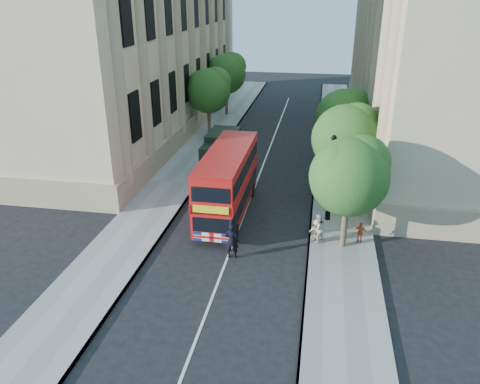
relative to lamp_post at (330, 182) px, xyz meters
The scene contains 17 objects.
ground 8.20m from the lamp_post, 129.81° to the right, with size 120.00×120.00×0.00m, color black.
pavement_right 4.75m from the lamp_post, 79.38° to the left, with size 3.50×80.00×0.12m, color gray.
pavement_left 11.73m from the lamp_post, 159.59° to the left, with size 3.50×80.00×0.12m, color gray.
building_right 21.06m from the lamp_post, 63.95° to the left, with size 12.00×38.00×18.00m, color tan.
building_left 26.82m from the lamp_post, 136.25° to the left, with size 12.00×38.00×18.00m, color tan.
tree_right_near 3.54m from the lamp_post, 74.15° to the right, with size 4.00×4.00×6.08m.
tree_right_mid 3.70m from the lamp_post, 74.48° to the left, with size 4.20×4.20×6.37m.
tree_right_far 9.25m from the lamp_post, 84.67° to the left, with size 4.00×4.00×6.15m.
tree_left_far 19.52m from the lamp_post, 124.35° to the left, with size 4.00×4.00×6.30m.
tree_left_back 26.51m from the lamp_post, 114.51° to the left, with size 4.20×4.20×6.65m.
lamp_post is the anchor object (origin of this frame).
double_decker_bus 5.99m from the lamp_post, behind, with size 2.34×8.59×3.95m.
box_van 10.57m from the lamp_post, 138.74° to the left, with size 2.14×5.13×2.92m.
police_constable 7.09m from the lamp_post, 133.75° to the right, with size 0.70×0.46×1.91m, color black.
woman_pedestrian 3.30m from the lamp_post, 100.86° to the right, with size 0.79×0.62×1.63m, color beige.
child_a 3.51m from the lamp_post, 55.40° to the right, with size 0.69×0.29×1.17m, color #DB5826.
child_b 3.23m from the lamp_post, 102.87° to the right, with size 0.77×0.44×1.20m, color #F9C255.
Camera 1 is at (4.23, -19.26, 12.56)m, focal length 35.00 mm.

